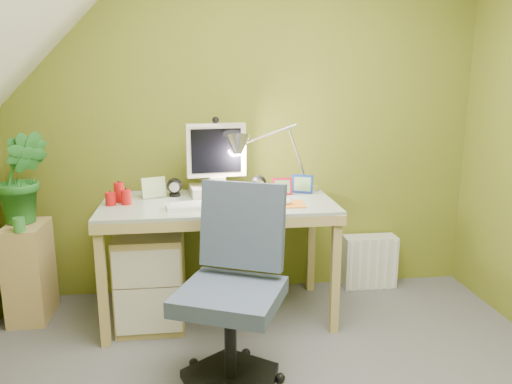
{
  "coord_description": "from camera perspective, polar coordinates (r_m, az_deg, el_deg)",
  "views": [
    {
      "loc": [
        -0.34,
        -1.81,
        1.5
      ],
      "look_at": [
        0.0,
        1.0,
        0.85
      ],
      "focal_mm": 35.0,
      "sensor_mm": 36.0,
      "label": 1
    }
  ],
  "objects": [
    {
      "name": "potted_plant",
      "position": [
        3.37,
        -25.14,
        1.53
      ],
      "size": [
        0.35,
        0.29,
        0.57
      ],
      "primitive_type": "imported",
      "rotation": [
        0.0,
        0.0,
        0.13
      ],
      "color": "#25712A",
      "rests_on": "side_ledge"
    },
    {
      "name": "speaker_right",
      "position": [
        3.25,
        0.27,
        0.87
      ],
      "size": [
        0.12,
        0.12,
        0.13
      ],
      "primitive_type": null,
      "rotation": [
        0.0,
        0.0,
        -0.11
      ],
      "color": "black",
      "rests_on": "desk"
    },
    {
      "name": "desk_lamp",
      "position": [
        3.25,
        3.4,
        5.55
      ],
      "size": [
        0.64,
        0.34,
        0.65
      ],
      "primitive_type": null,
      "rotation": [
        0.0,
        0.0,
        0.13
      ],
      "color": "#B3B3B8",
      "rests_on": "desk"
    },
    {
      "name": "photo_frame_blue",
      "position": [
        3.29,
        5.28,
        0.94
      ],
      "size": [
        0.14,
        0.07,
        0.12
      ],
      "primitive_type": "cube",
      "rotation": [
        0.0,
        0.0,
        -0.39
      ],
      "color": "navy",
      "rests_on": "desk"
    },
    {
      "name": "task_chair",
      "position": [
        2.45,
        -3.0,
        -11.46
      ],
      "size": [
        0.71,
        0.71,
        0.98
      ],
      "primitive_type": null,
      "rotation": [
        0.0,
        0.0,
        -0.41
      ],
      "color": "#3A4760",
      "rests_on": "floor"
    },
    {
      "name": "mouse",
      "position": [
        2.98,
        3.09,
        -1.1
      ],
      "size": [
        0.13,
        0.1,
        0.04
      ],
      "primitive_type": "ellipsoid",
      "rotation": [
        0.0,
        0.0,
        0.24
      ],
      "color": "white",
      "rests_on": "mousepad"
    },
    {
      "name": "mousepad",
      "position": [
        2.99,
        3.09,
        -1.4
      ],
      "size": [
        0.27,
        0.2,
        0.01
      ],
      "primitive_type": "cube",
      "rotation": [
        0.0,
        0.0,
        -0.06
      ],
      "color": "orange",
      "rests_on": "desk"
    },
    {
      "name": "keyboard",
      "position": [
        2.94,
        -5.78,
        -1.51
      ],
      "size": [
        0.46,
        0.19,
        0.02
      ],
      "primitive_type": "cube",
      "rotation": [
        0.0,
        0.0,
        0.11
      ],
      "color": "white",
      "rests_on": "desk"
    },
    {
      "name": "photo_frame_green",
      "position": [
        3.21,
        -11.63,
        0.51
      ],
      "size": [
        0.15,
        0.07,
        0.13
      ],
      "primitive_type": "cube",
      "rotation": [
        0.0,
        0.0,
        0.36
      ],
      "color": "#A6BF83",
      "rests_on": "desk"
    },
    {
      "name": "speaker_left",
      "position": [
        3.22,
        -9.29,
        0.54
      ],
      "size": [
        0.1,
        0.1,
        0.12
      ],
      "primitive_type": null,
      "rotation": [
        0.0,
        0.0,
        0.03
      ],
      "color": "black",
      "rests_on": "desk"
    },
    {
      "name": "candle_cluster",
      "position": [
        3.11,
        -15.48,
        -0.19
      ],
      "size": [
        0.16,
        0.14,
        0.12
      ],
      "primitive_type": null,
      "rotation": [
        0.0,
        0.0,
        -0.01
      ],
      "color": "#B51211",
      "rests_on": "desk"
    },
    {
      "name": "monitor",
      "position": [
        3.21,
        -4.58,
        4.42
      ],
      "size": [
        0.42,
        0.28,
        0.54
      ],
      "primitive_type": null,
      "rotation": [
        0.0,
        0.0,
        0.13
      ],
      "color": "beige",
      "rests_on": "desk"
    },
    {
      "name": "green_cup",
      "position": [
        3.24,
        -25.46,
        -3.4
      ],
      "size": [
        0.07,
        0.07,
        0.09
      ],
      "primitive_type": "cylinder",
      "rotation": [
        0.0,
        0.0,
        0.01
      ],
      "color": "#398A3D",
      "rests_on": "side_ledge"
    },
    {
      "name": "amber_tumbler",
      "position": [
        3.01,
        -0.86,
        -0.42
      ],
      "size": [
        0.08,
        0.08,
        0.09
      ],
      "primitive_type": "cylinder",
      "rotation": [
        0.0,
        0.0,
        0.09
      ],
      "color": "#8A5214",
      "rests_on": "desk"
    },
    {
      "name": "radiator",
      "position": [
        3.77,
        12.81,
        -7.74
      ],
      "size": [
        0.38,
        0.15,
        0.38
      ],
      "primitive_type": "cube",
      "rotation": [
        0.0,
        0.0,
        -0.0
      ],
      "color": "silver",
      "rests_on": "floor"
    },
    {
      "name": "desk",
      "position": [
        3.19,
        -4.23,
        -7.64
      ],
      "size": [
        1.42,
        0.72,
        0.76
      ],
      "primitive_type": null,
      "rotation": [
        0.0,
        0.0,
        0.01
      ],
      "color": "tan",
      "rests_on": "floor"
    },
    {
      "name": "side_ledge",
      "position": [
        3.48,
        -24.44,
        -8.27
      ],
      "size": [
        0.23,
        0.35,
        0.62
      ],
      "primitive_type": "cube",
      "color": "tan",
      "rests_on": "floor"
    },
    {
      "name": "photo_frame_red",
      "position": [
        3.23,
        3.0,
        0.65
      ],
      "size": [
        0.13,
        0.02,
        0.11
      ],
      "primitive_type": "cube",
      "rotation": [
        0.0,
        0.0,
        -0.02
      ],
      "color": "#B0122B",
      "rests_on": "desk"
    },
    {
      "name": "wall_back",
      "position": [
        3.44,
        -1.21,
        7.93
      ],
      "size": [
        3.2,
        0.01,
        2.4
      ],
      "primitive_type": "cube",
      "color": "olive",
      "rests_on": "floor"
    }
  ]
}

